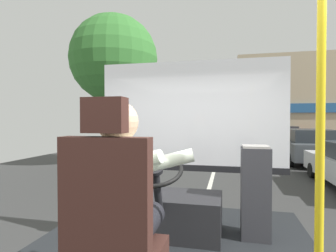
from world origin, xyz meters
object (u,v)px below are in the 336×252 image
steering_console (166,212)px  driver_seat (114,235)px  handrail_pole (320,159)px  parked_car_black (270,135)px  parked_car_red (282,137)px  fare_box (255,192)px  bus_driver (122,192)px  parked_car_charcoal (307,145)px

steering_console → driver_seat: bearing=-90.0°
handrail_pole → parked_car_black: bearing=82.5°
driver_seat → parked_car_red: driver_seat is taller
handrail_pole → fare_box: bearing=99.4°
driver_seat → bus_driver: driver_seat is taller
bus_driver → parked_car_black: 22.40m
fare_box → parked_car_red: size_ratio=0.21×
handrail_pole → parked_car_red: (2.94, 17.20, -0.90)m
handrail_pole → parked_car_red: bearing=80.3°
driver_seat → parked_car_charcoal: driver_seat is taller
handrail_pole → parked_car_charcoal: size_ratio=0.43×
steering_console → parked_car_red: (4.01, 16.09, -0.16)m
bus_driver → handrail_pole: 1.10m
steering_console → handrail_pole: 1.71m
parked_car_charcoal → bus_driver: bearing=-109.5°
bus_driver → parked_car_black: (3.96, 22.03, -0.79)m
fare_box → parked_car_red: fare_box is taller
parked_car_red → parked_car_black: bearing=90.6°
driver_seat → steering_console: driver_seat is taller
bus_driver → parked_car_red: 17.72m
driver_seat → parked_car_red: bearing=77.0°
bus_driver → fare_box: 1.56m
parked_car_charcoal → parked_car_black: size_ratio=1.00×
parked_car_charcoal → parked_car_black: parked_car_charcoal is taller
driver_seat → parked_car_charcoal: size_ratio=0.29×
bus_driver → steering_console: (-0.00, 1.15, -0.51)m
steering_console → handrail_pole: (1.07, -1.12, 0.73)m
driver_seat → fare_box: size_ratio=1.40×
bus_driver → steering_console: size_ratio=0.78×
driver_seat → bus_driver: size_ratio=1.49×
parked_car_black → fare_box: bearing=-98.5°
driver_seat → handrail_pole: (1.07, 0.16, 0.43)m
driver_seat → steering_console: (-0.00, 1.28, -0.31)m
parked_car_charcoal → parked_car_red: (0.05, 6.06, 0.00)m
parked_car_red → parked_car_black: (-0.05, 4.79, -0.12)m
bus_driver → parked_car_red: size_ratio=0.20×
bus_driver → parked_car_red: bus_driver is taller
bus_driver → parked_car_charcoal: bearing=70.5°
steering_console → parked_car_charcoal: steering_console is taller
steering_console → parked_car_black: 21.25m
fare_box → parked_car_charcoal: 10.40m
handrail_pole → parked_car_black: size_ratio=0.43×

